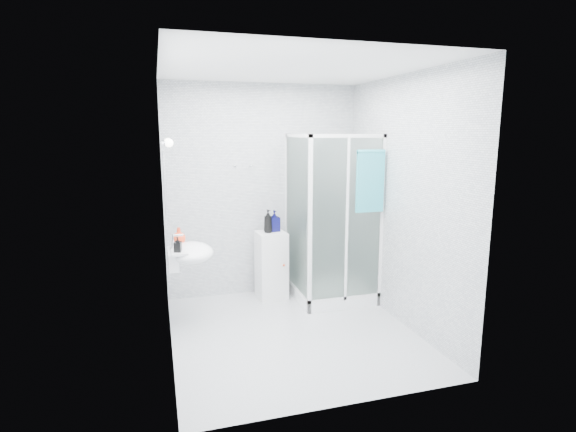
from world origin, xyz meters
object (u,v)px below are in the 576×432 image
object	(u,v)px
soap_dispenser_orange	(179,236)
shower_enclosure	(327,264)
wall_basin	(188,253)
shampoo_bottle_a	(268,221)
soap_dispenser_black	(178,244)
hand_towel	(370,180)
storage_cabinet	(271,265)
shampoo_bottle_b	(274,221)

from	to	relation	value
soap_dispenser_orange	shower_enclosure	bearing A→B (deg)	4.92
wall_basin	shampoo_bottle_a	xyz separation A→B (m)	(0.99, 0.59, 0.17)
shampoo_bottle_a	soap_dispenser_black	bearing A→B (deg)	-145.76
hand_towel	soap_dispenser_orange	distance (m)	2.15
hand_towel	shampoo_bottle_a	distance (m)	1.32
storage_cabinet	shampoo_bottle_b	bearing A→B (deg)	40.81
storage_cabinet	shampoo_bottle_b	size ratio (longest dim) A/B	3.19
hand_towel	soap_dispenser_black	world-z (taller)	hand_towel
storage_cabinet	soap_dispenser_black	bearing A→B (deg)	-149.92
wall_basin	shampoo_bottle_a	distance (m)	1.16
soap_dispenser_black	shower_enclosure	bearing A→B (deg)	15.10
shower_enclosure	wall_basin	world-z (taller)	shower_enclosure
wall_basin	hand_towel	bearing A→B (deg)	-2.45
soap_dispenser_black	shampoo_bottle_a	bearing A→B (deg)	34.24
shampoo_bottle_a	soap_dispenser_orange	distance (m)	1.15
hand_towel	soap_dispenser_orange	bearing A→B (deg)	173.04
shower_enclosure	wall_basin	bearing A→B (deg)	-169.19
shampoo_bottle_b	soap_dispenser_orange	distance (m)	1.25
shower_enclosure	shampoo_bottle_b	xyz separation A→B (m)	(-0.58, 0.32, 0.51)
storage_cabinet	wall_basin	bearing A→B (deg)	-153.51
hand_towel	shampoo_bottle_b	distance (m)	1.28
shower_enclosure	soap_dispenser_black	xyz separation A→B (m)	(-1.76, -0.48, 0.49)
shower_enclosure	soap_dispenser_orange	distance (m)	1.81
shampoo_bottle_b	soap_dispenser_black	world-z (taller)	shampoo_bottle_b
shower_enclosure	storage_cabinet	xyz separation A→B (m)	(-0.63, 0.27, -0.03)
shampoo_bottle_b	soap_dispenser_orange	size ratio (longest dim) A/B	1.47
hand_towel	soap_dispenser_orange	size ratio (longest dim) A/B	3.92
hand_towel	wall_basin	bearing A→B (deg)	177.55
soap_dispenser_orange	wall_basin	bearing A→B (deg)	-64.55
soap_dispenser_orange	hand_towel	bearing A→B (deg)	-6.96
hand_towel	shampoo_bottle_b	bearing A→B (deg)	141.41
hand_towel	shower_enclosure	bearing A→B (deg)	129.36
shampoo_bottle_a	shampoo_bottle_b	bearing A→B (deg)	29.64
soap_dispenser_orange	soap_dispenser_black	world-z (taller)	soap_dispenser_orange
shampoo_bottle_b	soap_dispenser_orange	world-z (taller)	shampoo_bottle_b
wall_basin	soap_dispenser_orange	world-z (taller)	soap_dispenser_orange
shampoo_bottle_a	soap_dispenser_black	world-z (taller)	shampoo_bottle_a
soap_dispenser_orange	soap_dispenser_black	xyz separation A→B (m)	(-0.03, -0.33, -0.01)
wall_basin	hand_towel	xyz separation A→B (m)	(1.98, -0.09, 0.71)
wall_basin	storage_cabinet	size ratio (longest dim) A/B	0.68
wall_basin	soap_dispenser_orange	xyz separation A→B (m)	(-0.08, 0.17, 0.15)
hand_towel	shampoo_bottle_b	xyz separation A→B (m)	(-0.91, 0.72, -0.55)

